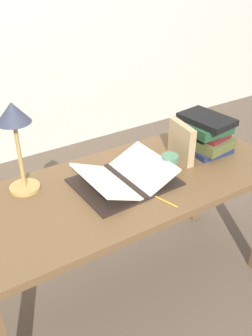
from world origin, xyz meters
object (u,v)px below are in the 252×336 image
(coffee_mug, at_px, (170,164))
(pencil, at_px, (163,200))
(open_book, at_px, (125,178))
(book_standing_upright, at_px, (181,142))
(reading_lamp, at_px, (15,125))
(book_stack_tall, at_px, (205,133))

(coffee_mug, relative_size, pencil, 0.75)
(open_book, height_order, book_standing_upright, book_standing_upright)
(book_standing_upright, relative_size, reading_lamp, 0.47)
(book_standing_upright, xyz_separation_m, coffee_mug, (-0.14, -0.08, -0.05))
(book_stack_tall, relative_size, book_standing_upright, 1.50)
(book_stack_tall, xyz_separation_m, reading_lamp, (-0.97, 0.15, 0.23))
(open_book, xyz_separation_m, pencil, (0.06, -0.22, -0.02))
(open_book, height_order, pencil, open_book)
(book_standing_upright, distance_m, pencil, 0.40)
(open_book, relative_size, pencil, 3.13)
(book_stack_tall, xyz_separation_m, book_standing_upright, (-0.18, -0.02, 0.01))
(coffee_mug, distance_m, pencil, 0.24)
(pencil, bearing_deg, reading_lamp, 139.03)
(book_stack_tall, bearing_deg, reading_lamp, 171.40)
(book_standing_upright, relative_size, pencil, 1.34)
(book_standing_upright, bearing_deg, open_book, -167.30)
(pencil, bearing_deg, open_book, 106.33)
(book_stack_tall, bearing_deg, pencil, -150.94)
(coffee_mug, bearing_deg, reading_lamp, 158.86)
(reading_lamp, relative_size, coffee_mug, 3.79)
(pencil, bearing_deg, coffee_mug, 45.11)
(reading_lamp, xyz_separation_m, coffee_mug, (0.65, -0.25, -0.27))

